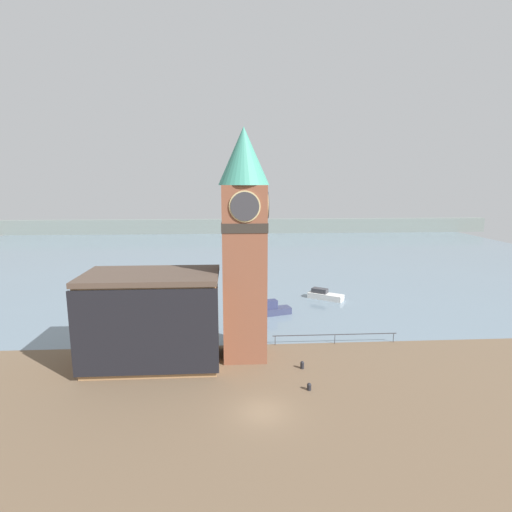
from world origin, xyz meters
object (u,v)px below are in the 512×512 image
object	(u,v)px
boat_far	(324,295)
boat_near	(274,309)
pier_building	(153,319)
clock_tower	(244,240)
mooring_bollard_near	(309,386)
mooring_bollard_far	(302,365)

from	to	relation	value
boat_far	boat_near	bearing A→B (deg)	-107.20
pier_building	boat_near	world-z (taller)	pier_building
clock_tower	mooring_bollard_near	distance (m)	14.80
boat_far	mooring_bollard_far	size ratio (longest dim) A/B	7.24
clock_tower	pier_building	bearing A→B (deg)	-172.74
clock_tower	boat_near	bearing A→B (deg)	71.42
pier_building	mooring_bollard_far	bearing A→B (deg)	-8.37
boat_near	mooring_bollard_far	distance (m)	16.18
boat_near	mooring_bollard_near	distance (m)	20.23
pier_building	boat_far	distance (m)	30.49
boat_far	mooring_bollard_near	size ratio (longest dim) A/B	8.35
mooring_bollard_near	mooring_bollard_far	bearing A→B (deg)	88.43
clock_tower	mooring_bollard_far	size ratio (longest dim) A/B	30.39
clock_tower	pier_building	xyz separation A→B (m)	(-8.97, -1.14, -7.51)
pier_building	boat_near	distance (m)	19.71
mooring_bollard_near	mooring_bollard_far	world-z (taller)	mooring_bollard_far
boat_near	mooring_bollard_far	world-z (taller)	boat_near
clock_tower	boat_far	bearing A→B (deg)	56.82
boat_near	boat_far	distance (m)	10.96
boat_near	mooring_bollard_far	bearing A→B (deg)	-102.81
boat_near	boat_far	size ratio (longest dim) A/B	0.84
boat_far	mooring_bollard_far	xyz separation A→B (m)	(-7.50, -22.98, -0.19)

